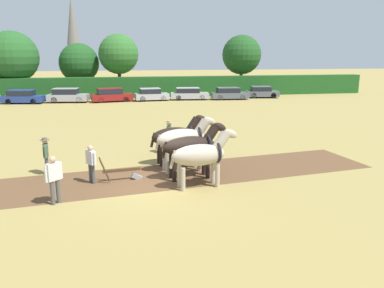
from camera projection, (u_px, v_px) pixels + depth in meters
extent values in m
plane|color=#998447|center=(156.00, 184.00, 15.15)|extent=(240.00, 240.00, 0.00)
cube|color=brown|center=(100.00, 183.00, 15.32)|extent=(24.76, 6.45, 0.01)
cube|color=#1E511E|center=(127.00, 87.00, 46.32)|extent=(63.20, 1.60, 2.50)
cylinder|color=brown|center=(15.00, 85.00, 45.35)|extent=(0.44, 0.44, 3.24)
sphere|color=#235623|center=(12.00, 57.00, 44.59)|extent=(6.09, 6.09, 6.09)
cylinder|color=#4C3823|center=(80.00, 84.00, 49.23)|extent=(0.44, 0.44, 2.72)
sphere|color=#1E4C1E|center=(79.00, 63.00, 48.59)|extent=(5.10, 5.10, 5.10)
cylinder|color=#4C3823|center=(120.00, 80.00, 48.43)|extent=(0.44, 0.44, 3.87)
sphere|color=#2D6628|center=(119.00, 54.00, 47.66)|extent=(5.05, 5.05, 5.05)
cylinder|color=#423323|center=(241.00, 79.00, 51.99)|extent=(0.44, 0.44, 3.72)
sphere|color=#1E4C1E|center=(242.00, 55.00, 51.22)|extent=(5.32, 5.32, 5.32)
cylinder|color=gray|center=(75.00, 64.00, 70.81)|extent=(2.19, 2.19, 7.04)
cone|color=slate|center=(72.00, 21.00, 69.00)|extent=(2.41, 2.41, 8.61)
ellipsoid|color=#B2A38E|center=(199.00, 155.00, 14.53)|extent=(2.27, 1.14, 0.84)
cylinder|color=#B2A38E|center=(213.00, 172.00, 15.17)|extent=(0.18, 0.18, 0.93)
cylinder|color=#B2A38E|center=(217.00, 176.00, 14.71)|extent=(0.18, 0.18, 0.93)
cylinder|color=#B2A38E|center=(179.00, 176.00, 14.73)|extent=(0.18, 0.18, 0.93)
cylinder|color=#B2A38E|center=(183.00, 179.00, 14.28)|extent=(0.18, 0.18, 0.93)
cylinder|color=#B2A38E|center=(221.00, 141.00, 14.70)|extent=(0.82, 0.49, 0.87)
ellipsoid|color=#B2A38E|center=(230.00, 134.00, 14.76)|extent=(0.70, 0.34, 0.54)
cube|color=gray|center=(225.00, 137.00, 14.72)|extent=(0.42, 0.13, 0.55)
cylinder|color=gray|center=(173.00, 160.00, 14.23)|extent=(0.31, 0.15, 0.71)
torus|color=black|center=(217.00, 152.00, 14.75)|extent=(0.21, 0.87, 0.86)
ellipsoid|color=black|center=(189.00, 146.00, 15.58)|extent=(2.35, 1.13, 0.83)
cylinder|color=black|center=(204.00, 163.00, 16.23)|extent=(0.18, 0.18, 1.02)
cylinder|color=black|center=(208.00, 166.00, 15.79)|extent=(0.18, 0.18, 1.02)
cylinder|color=black|center=(171.00, 166.00, 15.78)|extent=(0.18, 0.18, 1.02)
cylinder|color=black|center=(174.00, 170.00, 15.34)|extent=(0.18, 0.18, 1.02)
cylinder|color=black|center=(211.00, 134.00, 15.77)|extent=(0.79, 0.48, 0.84)
ellipsoid|color=black|center=(220.00, 127.00, 15.82)|extent=(0.70, 0.34, 0.54)
cube|color=black|center=(215.00, 130.00, 15.78)|extent=(0.40, 0.13, 0.52)
cylinder|color=black|center=(164.00, 150.00, 15.27)|extent=(0.31, 0.15, 0.71)
torus|color=black|center=(207.00, 143.00, 15.81)|extent=(0.21, 0.86, 0.85)
ellipsoid|color=#B2A38E|center=(181.00, 139.00, 16.64)|extent=(2.35, 1.22, 0.91)
cylinder|color=#B2A38E|center=(195.00, 156.00, 17.32)|extent=(0.18, 0.18, 1.05)
cylinder|color=#B2A38E|center=(199.00, 159.00, 16.83)|extent=(0.18, 0.18, 1.05)
cylinder|color=#B2A38E|center=(164.00, 159.00, 16.88)|extent=(0.18, 0.18, 1.05)
cylinder|color=#B2A38E|center=(167.00, 162.00, 16.39)|extent=(0.18, 0.18, 1.05)
cylinder|color=#B2A38E|center=(202.00, 127.00, 16.82)|extent=(0.82, 0.52, 0.85)
ellipsoid|color=#B2A38E|center=(210.00, 121.00, 16.88)|extent=(0.70, 0.34, 0.54)
cube|color=gray|center=(205.00, 123.00, 16.83)|extent=(0.39, 0.12, 0.51)
cylinder|color=gray|center=(158.00, 143.00, 16.34)|extent=(0.31, 0.15, 0.71)
torus|color=black|center=(198.00, 136.00, 16.86)|extent=(0.22, 0.93, 0.93)
ellipsoid|color=black|center=(174.00, 137.00, 17.74)|extent=(2.29, 1.19, 0.89)
cylinder|color=black|center=(187.00, 152.00, 18.39)|extent=(0.18, 0.18, 0.93)
cylinder|color=black|center=(190.00, 154.00, 17.92)|extent=(0.18, 0.18, 0.93)
cylinder|color=black|center=(159.00, 154.00, 17.96)|extent=(0.18, 0.18, 0.93)
cylinder|color=black|center=(161.00, 157.00, 17.48)|extent=(0.18, 0.18, 0.93)
cylinder|color=black|center=(193.00, 125.00, 17.91)|extent=(0.84, 0.51, 0.89)
ellipsoid|color=black|center=(201.00, 119.00, 17.97)|extent=(0.70, 0.34, 0.54)
cube|color=black|center=(197.00, 121.00, 17.93)|extent=(0.42, 0.13, 0.56)
cylinder|color=black|center=(153.00, 140.00, 17.44)|extent=(0.31, 0.15, 0.71)
torus|color=black|center=(190.00, 134.00, 17.96)|extent=(0.22, 0.91, 0.90)
cube|color=#4C331E|center=(122.00, 170.00, 15.49)|extent=(1.55, 0.28, 0.12)
cube|color=#939399|center=(137.00, 177.00, 15.76)|extent=(0.50, 0.26, 0.39)
cylinder|color=#4C331E|center=(104.00, 168.00, 15.44)|extent=(0.40, 0.11, 0.96)
cylinder|color=#4C331E|center=(105.00, 171.00, 15.07)|extent=(0.40, 0.11, 0.96)
cylinder|color=#4C4C4C|center=(91.00, 173.00, 15.27)|extent=(0.14, 0.14, 0.80)
cylinder|color=#4C4C4C|center=(93.00, 174.00, 15.13)|extent=(0.14, 0.14, 0.80)
cube|color=silver|center=(91.00, 157.00, 15.04)|extent=(0.43, 0.50, 0.57)
sphere|color=tan|center=(90.00, 148.00, 14.95)|extent=(0.22, 0.22, 0.22)
cylinder|color=silver|center=(87.00, 157.00, 15.24)|extent=(0.09, 0.09, 0.53)
cylinder|color=silver|center=(95.00, 159.00, 14.86)|extent=(0.09, 0.09, 0.53)
cylinder|color=#38332D|center=(169.00, 145.00, 19.94)|extent=(0.14, 0.14, 0.86)
cylinder|color=#38332D|center=(169.00, 146.00, 19.72)|extent=(0.14, 0.14, 0.86)
cube|color=#4C6B4C|center=(169.00, 132.00, 19.66)|extent=(0.33, 0.54, 0.61)
sphere|color=tan|center=(169.00, 124.00, 19.56)|extent=(0.23, 0.23, 0.23)
cylinder|color=#4C6B4C|center=(170.00, 131.00, 19.95)|extent=(0.09, 0.09, 0.57)
cylinder|color=#4C6B4C|center=(168.00, 133.00, 19.38)|extent=(0.09, 0.09, 0.57)
cylinder|color=tan|center=(169.00, 123.00, 19.55)|extent=(0.44, 0.44, 0.02)
cylinder|color=tan|center=(169.00, 122.00, 19.54)|extent=(0.22, 0.22, 0.10)
cylinder|color=#4C4C4C|center=(58.00, 191.00, 13.14)|extent=(0.14, 0.14, 0.87)
cylinder|color=#4C4C4C|center=(52.00, 193.00, 12.96)|extent=(0.14, 0.14, 0.87)
cube|color=silver|center=(54.00, 172.00, 12.87)|extent=(0.51, 0.49, 0.62)
sphere|color=tan|center=(52.00, 159.00, 12.77)|extent=(0.24, 0.24, 0.24)
cylinder|color=silver|center=(61.00, 170.00, 13.11)|extent=(0.09, 0.09, 0.58)
cylinder|color=silver|center=(46.00, 174.00, 12.64)|extent=(0.09, 0.09, 0.58)
cylinder|color=#4C4C4C|center=(47.00, 165.00, 16.43)|extent=(0.14, 0.14, 0.80)
cylinder|color=#4C4C4C|center=(47.00, 166.00, 16.24)|extent=(0.14, 0.14, 0.80)
cube|color=#4C6B4C|center=(46.00, 150.00, 16.18)|extent=(0.25, 0.49, 0.57)
sphere|color=tan|center=(45.00, 141.00, 16.08)|extent=(0.22, 0.22, 0.22)
cylinder|color=#4C6B4C|center=(46.00, 149.00, 16.44)|extent=(0.09, 0.09, 0.53)
cylinder|color=#4C6B4C|center=(45.00, 152.00, 15.92)|extent=(0.09, 0.09, 0.53)
cylinder|color=#665B4C|center=(45.00, 140.00, 16.07)|extent=(0.41, 0.41, 0.02)
cylinder|color=#665B4C|center=(44.00, 139.00, 16.06)|extent=(0.21, 0.21, 0.10)
cube|color=navy|center=(24.00, 99.00, 40.56)|extent=(4.49, 2.50, 0.68)
cube|color=black|center=(21.00, 93.00, 40.42)|extent=(2.78, 2.03, 0.57)
cube|color=navy|center=(21.00, 90.00, 40.34)|extent=(2.78, 2.03, 0.06)
cylinder|color=black|center=(39.00, 100.00, 41.41)|extent=(0.63, 0.32, 0.60)
cylinder|color=black|center=(33.00, 101.00, 39.88)|extent=(0.63, 0.32, 0.60)
cylinder|color=black|center=(15.00, 100.00, 41.34)|extent=(0.63, 0.32, 0.60)
cylinder|color=black|center=(9.00, 102.00, 39.81)|extent=(0.63, 0.32, 0.60)
cube|color=#9E9EA8|center=(68.00, 97.00, 41.41)|extent=(4.53, 2.32, 0.73)
cube|color=black|center=(66.00, 91.00, 41.24)|extent=(2.79, 1.91, 0.60)
cube|color=#9E9EA8|center=(66.00, 88.00, 41.16)|extent=(2.79, 1.91, 0.06)
cylinder|color=black|center=(82.00, 98.00, 42.28)|extent=(0.70, 0.31, 0.68)
cylinder|color=black|center=(79.00, 100.00, 40.80)|extent=(0.70, 0.31, 0.68)
cylinder|color=black|center=(58.00, 99.00, 42.11)|extent=(0.70, 0.31, 0.68)
cylinder|color=black|center=(54.00, 100.00, 40.62)|extent=(0.70, 0.31, 0.68)
cube|color=maroon|center=(112.00, 97.00, 42.11)|extent=(4.71, 2.57, 0.71)
cube|color=black|center=(110.00, 91.00, 41.88)|extent=(2.93, 2.07, 0.60)
cube|color=maroon|center=(110.00, 88.00, 41.80)|extent=(2.93, 2.07, 0.06)
cylinder|color=black|center=(123.00, 98.00, 43.37)|extent=(0.63, 0.33, 0.61)
cylinder|color=black|center=(126.00, 99.00, 41.95)|extent=(0.63, 0.33, 0.61)
cylinder|color=black|center=(99.00, 99.00, 42.37)|extent=(0.63, 0.33, 0.61)
cylinder|color=black|center=(101.00, 100.00, 40.95)|extent=(0.63, 0.33, 0.61)
cube|color=#A8A8B2|center=(152.00, 96.00, 43.05)|extent=(3.94, 2.07, 0.66)
cube|color=black|center=(150.00, 91.00, 42.86)|extent=(2.40, 1.77, 0.55)
cube|color=#A8A8B2|center=(150.00, 88.00, 42.79)|extent=(2.40, 1.77, 0.06)
cylinder|color=black|center=(161.00, 97.00, 44.14)|extent=(0.63, 0.27, 0.62)
cylinder|color=black|center=(163.00, 98.00, 42.69)|extent=(0.63, 0.27, 0.62)
cylinder|color=black|center=(141.00, 98.00, 43.50)|extent=(0.63, 0.27, 0.62)
cylinder|color=black|center=(143.00, 99.00, 42.05)|extent=(0.63, 0.27, 0.62)
cube|color=#A8A8B2|center=(190.00, 95.00, 43.95)|extent=(4.58, 2.23, 0.65)
cube|color=black|center=(188.00, 90.00, 43.79)|extent=(2.81, 1.86, 0.54)
cube|color=#A8A8B2|center=(188.00, 88.00, 43.72)|extent=(2.81, 1.86, 0.06)
cylinder|color=black|center=(200.00, 96.00, 44.85)|extent=(0.64, 0.29, 0.62)
cylinder|color=black|center=(202.00, 98.00, 43.37)|extent=(0.64, 0.29, 0.62)
cylinder|color=black|center=(178.00, 97.00, 44.61)|extent=(0.64, 0.29, 0.62)
cylinder|color=black|center=(178.00, 98.00, 43.14)|extent=(0.64, 0.29, 0.62)
cube|color=#565B66|center=(230.00, 95.00, 44.28)|extent=(4.46, 2.11, 0.65)
cube|color=black|center=(228.00, 90.00, 44.12)|extent=(2.71, 1.80, 0.54)
cube|color=#565B66|center=(228.00, 88.00, 44.05)|extent=(2.71, 1.80, 0.06)
cylinder|color=black|center=(239.00, 96.00, 45.27)|extent=(0.62, 0.26, 0.60)
cylinder|color=black|center=(243.00, 97.00, 43.73)|extent=(0.62, 0.26, 0.60)
cylinder|color=black|center=(217.00, 96.00, 44.92)|extent=(0.62, 0.26, 0.60)
cylinder|color=black|center=(220.00, 98.00, 43.39)|extent=(0.62, 0.26, 0.60)
cube|color=#565B66|center=(262.00, 94.00, 46.06)|extent=(4.13, 2.42, 0.65)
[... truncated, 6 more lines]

